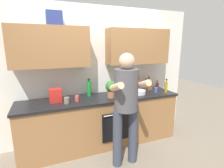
{
  "coord_description": "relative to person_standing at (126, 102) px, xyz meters",
  "views": [
    {
      "loc": [
        -0.92,
        -2.8,
        1.81
      ],
      "look_at": [
        0.15,
        -0.1,
        1.15
      ],
      "focal_mm": 27.81,
      "sensor_mm": 36.0,
      "label": 1
    }
  ],
  "objects": [
    {
      "name": "mixing_bowl",
      "position": [
        0.57,
        0.6,
        -0.07
      ],
      "size": [
        0.25,
        0.25,
        0.07
      ],
      "primitive_type": "cylinder",
      "color": "silver",
      "rests_on": "counter"
    },
    {
      "name": "back_wall_unit",
      "position": [
        -0.15,
        0.93,
        0.5
      ],
      "size": [
        4.0,
        0.38,
        2.5
      ],
      "color": "silver",
      "rests_on": "ground"
    },
    {
      "name": "counter",
      "position": [
        -0.15,
        0.66,
        -0.56
      ],
      "size": [
        2.84,
        0.67,
        0.9
      ],
      "color": "olive",
      "rests_on": "ground"
    },
    {
      "name": "bottle_oil",
      "position": [
        1.1,
        0.49,
        0.01
      ],
      "size": [
        0.05,
        0.05,
        0.27
      ],
      "color": "olive",
      "rests_on": "counter"
    },
    {
      "name": "bottle_water",
      "position": [
        0.15,
        0.77,
        -0.01
      ],
      "size": [
        0.06,
        0.06,
        0.23
      ],
      "color": "silver",
      "rests_on": "counter"
    },
    {
      "name": "potted_herb",
      "position": [
        -0.0,
        0.6,
        0.06
      ],
      "size": [
        0.2,
        0.2,
        0.3
      ],
      "color": "#9E6647",
      "rests_on": "counter"
    },
    {
      "name": "grocery_bag_crisps",
      "position": [
        -0.93,
        0.71,
        0.0
      ],
      "size": [
        0.2,
        0.17,
        0.22
      ],
      "primitive_type": "cube",
      "rotation": [
        0.0,
        0.0,
        0.06
      ],
      "color": "red",
      "rests_on": "counter"
    },
    {
      "name": "cup_stoneware",
      "position": [
        -0.77,
        0.56,
        -0.06
      ],
      "size": [
        0.09,
        0.09,
        0.1
      ],
      "primitive_type": "cylinder",
      "color": "slate",
      "rests_on": "counter"
    },
    {
      "name": "ground_plane",
      "position": [
        -0.15,
        0.66,
        -1.01
      ],
      "size": [
        12.0,
        12.0,
        0.0
      ],
      "primitive_type": "plane",
      "color": "#756B5B"
    },
    {
      "name": "bottle_hotsauce",
      "position": [
        0.7,
        0.88,
        0.04
      ],
      "size": [
        0.05,
        0.05,
        0.34
      ],
      "color": "red",
      "rests_on": "counter"
    },
    {
      "name": "bottle_soda",
      "position": [
        -0.33,
        0.84,
        0.03
      ],
      "size": [
        0.07,
        0.07,
        0.32
      ],
      "color": "#198C33",
      "rests_on": "counter"
    },
    {
      "name": "cup_tea",
      "position": [
        0.93,
        0.58,
        -0.06
      ],
      "size": [
        0.07,
        0.07,
        0.1
      ],
      "primitive_type": "cylinder",
      "color": "#33598C",
      "rests_on": "counter"
    },
    {
      "name": "cup_ceramic",
      "position": [
        -0.6,
        0.61,
        -0.06
      ],
      "size": [
        0.07,
        0.07,
        0.09
      ],
      "primitive_type": "cylinder",
      "color": "#BF4C47",
      "rests_on": "counter"
    },
    {
      "name": "bottle_wine",
      "position": [
        1.03,
        0.68,
        -0.02
      ],
      "size": [
        0.06,
        0.06,
        0.21
      ],
      "color": "#471419",
      "rests_on": "counter"
    },
    {
      "name": "knife_block",
      "position": [
        0.93,
        0.83,
        0.0
      ],
      "size": [
        0.1,
        0.14,
        0.28
      ],
      "color": "brown",
      "rests_on": "counter"
    },
    {
      "name": "person_standing",
      "position": [
        0.0,
        0.0,
        0.0
      ],
      "size": [
        0.49,
        0.45,
        1.7
      ],
      "color": "#383D4C",
      "rests_on": "ground"
    }
  ]
}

